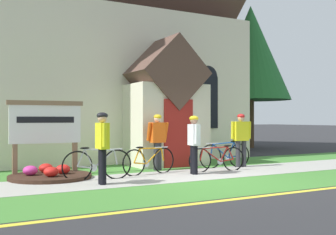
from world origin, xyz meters
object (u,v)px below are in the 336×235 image
Objects in this scene: cyclist_in_blue_jersey at (102,143)px; roadside_conifer at (251,53)px; church_sign at (46,126)px; cyclist_in_white_jersey at (158,138)px; cyclist_in_orange_jersey at (241,136)px; bicycle_orange at (225,155)px; bicycle_blue at (97,164)px; cyclist_in_red_jersey at (194,141)px; bicycle_green at (217,159)px; bicycle_black at (149,161)px.

cyclist_in_blue_jersey is 13.82m from roadside_conifer.
cyclist_in_white_jersey is (3.11, -0.35, -0.37)m from church_sign.
cyclist_in_white_jersey is 11.10m from roadside_conifer.
cyclist_in_orange_jersey is 9.60m from roadside_conifer.
church_sign is 5.36m from bicycle_orange.
cyclist_in_orange_jersey is at bearing -131.59° from roadside_conifer.
cyclist_in_red_jersey is (2.62, -0.26, 0.53)m from bicycle_blue.
church_sign is 13.36m from roadside_conifer.
church_sign is 1.21× the size of cyclist_in_white_jersey.
bicycle_green is 1.82m from cyclist_in_white_jersey.
cyclist_in_orange_jersey reaches higher than cyclist_in_white_jersey.
cyclist_in_orange_jersey reaches higher than bicycle_black.
cyclist_in_blue_jersey reaches higher than bicycle_blue.
bicycle_blue is at bearing -146.47° from roadside_conifer.
bicycle_blue is 13.49m from roadside_conifer.
bicycle_orange is 1.00× the size of bicycle_green.
roadside_conifer reaches higher than cyclist_in_blue_jersey.
cyclist_in_white_jersey is at bearing 24.73° from bicycle_blue.
bicycle_orange is (5.22, -0.75, -0.93)m from church_sign.
bicycle_orange is 0.24× the size of roadside_conifer.
cyclist_in_red_jersey is at bearing -137.64° from roadside_conifer.
cyclist_in_orange_jersey is at bearing 2.55° from bicycle_black.
cyclist_in_orange_jersey reaches higher than cyclist_in_red_jersey.
cyclist_in_orange_jersey reaches higher than bicycle_blue.
cyclist_in_white_jersey is (2.16, 0.99, 0.56)m from bicycle_blue.
cyclist_in_red_jersey is at bearing -28.57° from bicycle_black.
cyclist_in_white_jersey is (-2.62, 0.53, -0.02)m from cyclist_in_orange_jersey.
cyclist_in_red_jersey is at bearing -161.55° from cyclist_in_orange_jersey.
bicycle_green is at bearing -0.69° from bicycle_blue.
bicycle_black is 2.08m from cyclist_in_blue_jersey.
church_sign is 4.79m from bicycle_green.
cyclist_in_blue_jersey is (0.82, -2.09, -0.36)m from church_sign.
church_sign is 1.19× the size of cyclist_in_orange_jersey.
cyclist_in_blue_jersey is at bearing -144.10° from roadside_conifer.
bicycle_blue is at bearing 179.31° from bicycle_green.
bicycle_black is at bearing -174.38° from bicycle_orange.
roadside_conifer reaches higher than cyclist_in_orange_jersey.
cyclist_in_white_jersey is 1.03× the size of cyclist_in_red_jersey.
roadside_conifer is (10.60, 7.02, 4.49)m from bicycle_blue.
bicycle_black is 2.01m from bicycle_green.
cyclist_in_white_jersey is 0.22× the size of roadside_conifer.
bicycle_green is 1.09× the size of cyclist_in_white_jersey.
church_sign is at bearing 157.81° from bicycle_black.
bicycle_black is 2.73m from bicycle_orange.
cyclist_in_blue_jersey is at bearing -166.15° from cyclist_in_orange_jersey.
roadside_conifer is (10.73, 7.77, 3.92)m from cyclist_in_blue_jersey.
cyclist_in_white_jersey reaches higher than bicycle_green.
bicycle_green is at bearing -37.04° from cyclist_in_white_jersey.
cyclist_in_orange_jersey is 0.23× the size of roadside_conifer.
bicycle_black is 0.95× the size of bicycle_orange.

